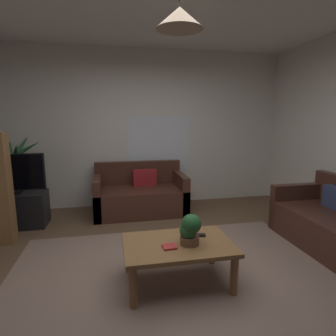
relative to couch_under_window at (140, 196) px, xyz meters
name	(u,v)px	position (x,y,z in m)	size (l,w,h in m)	color
floor	(174,275)	(0.13, -1.98, -0.29)	(5.09, 4.92, 0.02)	brown
rug	(179,286)	(0.13, -2.18, -0.27)	(3.31, 2.71, 0.01)	gray
wall_back	(143,129)	(0.13, 0.51, 1.10)	(5.21, 0.06, 2.74)	silver
window_pane	(159,144)	(0.40, 0.48, 0.83)	(1.15, 0.01, 1.02)	white
couch_under_window	(140,196)	(0.00, 0.00, 0.00)	(1.49, 0.83, 0.82)	#47281E
couch_right_side	(336,226)	(2.20, -1.78, 0.00)	(0.83, 1.47, 0.82)	#47281E
coffee_table	(178,249)	(0.14, -2.13, 0.07)	(1.02, 0.68, 0.41)	olive
book_on_table_0	(169,247)	(0.03, -2.21, 0.15)	(0.12, 0.11, 0.02)	#B22D2D
remote_on_table_0	(197,235)	(0.36, -2.02, 0.15)	(0.05, 0.16, 0.02)	black
potted_plant_on_table	(190,229)	(0.23, -2.18, 0.28)	(0.20, 0.20, 0.29)	brown
tv_stand	(14,210)	(-1.87, -0.27, -0.03)	(0.90, 0.44, 0.50)	black
tv	(10,173)	(-1.87, -0.29, 0.52)	(0.93, 0.16, 0.58)	black
potted_palm_corner	(16,180)	(-1.95, 0.17, 0.33)	(0.80, 0.89, 1.34)	#B77051
pendant_lamp	(180,18)	(0.14, -2.13, 2.10)	(0.40, 0.40, 0.45)	black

